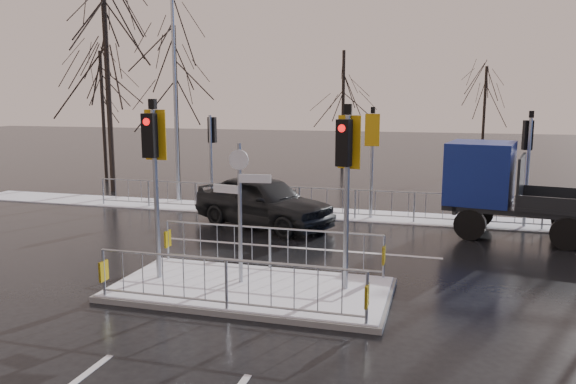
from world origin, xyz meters
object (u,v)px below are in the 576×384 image
(car_far_lane, at_px, (263,201))
(street_lamp_left, at_px, (177,90))
(traffic_island, at_px, (250,275))
(flatbed_truck, at_px, (510,187))

(car_far_lane, xyz_separation_m, street_lamp_left, (-4.70, 3.37, 3.66))
(traffic_island, relative_size, car_far_lane, 1.22)
(car_far_lane, distance_m, flatbed_truck, 7.65)
(car_far_lane, bearing_deg, traffic_island, -141.72)
(flatbed_truck, bearing_deg, traffic_island, -130.46)
(traffic_island, height_order, flatbed_truck, traffic_island)
(traffic_island, height_order, street_lamp_left, street_lamp_left)
(flatbed_truck, height_order, street_lamp_left, street_lamp_left)
(flatbed_truck, bearing_deg, car_far_lane, -174.28)
(flatbed_truck, relative_size, street_lamp_left, 0.78)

